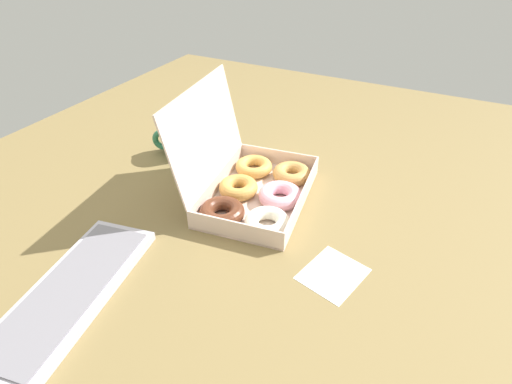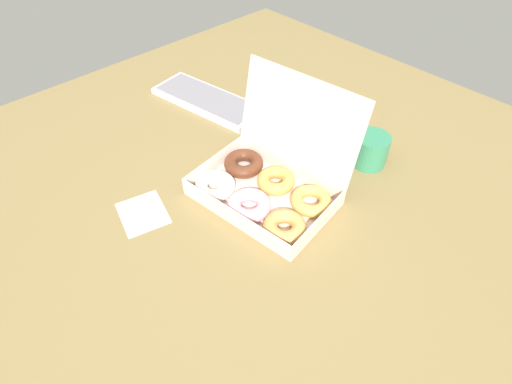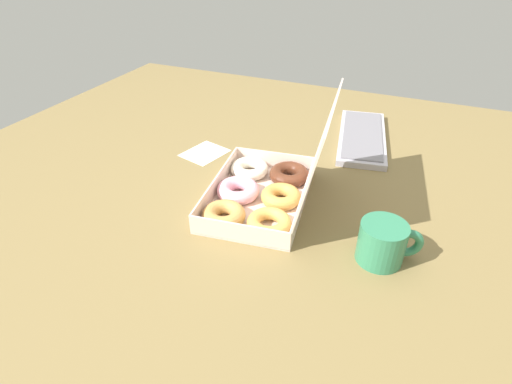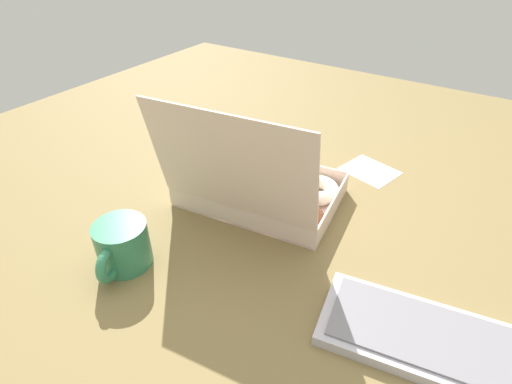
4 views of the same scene
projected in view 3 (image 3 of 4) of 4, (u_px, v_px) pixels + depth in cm
name	position (u px, v px, depth cm)	size (l,w,h in cm)	color
ground_plane	(239.00, 207.00, 96.81)	(180.00, 180.00, 2.00)	olive
donut_box	(265.00, 189.00, 95.58)	(36.18, 31.69, 26.52)	beige
keyboard	(362.00, 137.00, 124.25)	(38.97, 20.03, 2.20)	#BCB7C4
coffee_mug	(384.00, 242.00, 77.95)	(9.26, 12.55, 8.50)	#33825B
paper_napkin	(205.00, 153.00, 117.55)	(12.10, 10.28, 0.15)	white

